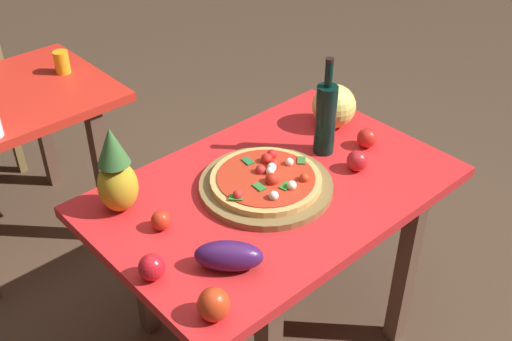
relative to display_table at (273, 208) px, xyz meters
The scene contains 14 objects.
ground_plane 0.64m from the display_table, ahead, with size 10.00×10.00×0.00m, color #4C3828.
display_table is the anchor object (origin of this frame).
pizza_board 0.11m from the display_table, 164.50° to the left, with size 0.45×0.45×0.03m, color olive.
pizza 0.14m from the display_table, 164.87° to the left, with size 0.38×0.38×0.06m.
wine_bottle 0.37m from the display_table, ahead, with size 0.08×0.08×0.37m.
pineapple_left 0.56m from the display_table, 151.11° to the left, with size 0.13×0.13×0.31m.
melon 0.51m from the display_table, 17.10° to the left, with size 0.17×0.17×0.17m, color #E1D865.
bell_pepper 0.62m from the display_table, 148.79° to the right, with size 0.09×0.09×0.10m, color red.
eggplant 0.44m from the display_table, 151.67° to the right, with size 0.20×0.09×0.09m, color #3E1852.
tomato_by_bottle 0.34m from the display_table, 23.38° to the right, with size 0.07×0.07×0.07m, color red.
tomato_beside_pepper 0.44m from the display_table, 169.36° to the left, with size 0.06×0.06×0.06m, color red.
tomato_at_corner 0.57m from the display_table, behind, with size 0.08×0.08×0.08m, color red.
tomato_near_board 0.45m from the display_table, ahead, with size 0.07×0.07×0.07m, color red.
drinking_glass_juice 1.29m from the display_table, 94.98° to the left, with size 0.07×0.07×0.10m, color gold.
Camera 1 is at (-1.18, -1.21, 2.00)m, focal length 43.29 mm.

